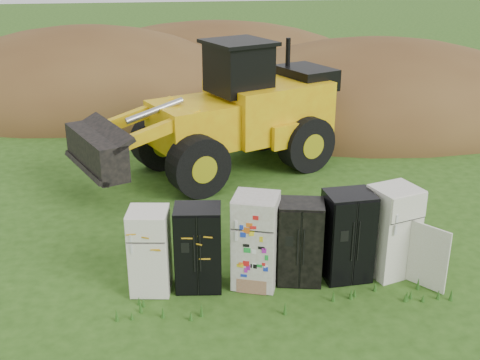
{
  "coord_description": "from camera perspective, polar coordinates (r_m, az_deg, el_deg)",
  "views": [
    {
      "loc": [
        -2.17,
        -10.3,
        6.36
      ],
      "look_at": [
        -0.5,
        2.0,
        1.41
      ],
      "focal_mm": 45.0,
      "sensor_mm": 36.0,
      "label": 1
    }
  ],
  "objects": [
    {
      "name": "fridge_black_right",
      "position": [
        12.16,
        10.14,
        -5.23
      ],
      "size": [
        0.97,
        0.82,
        1.83
      ],
      "primitive_type": null,
      "rotation": [
        0.0,
        0.0,
        0.07
      ],
      "color": "black",
      "rests_on": "ground"
    },
    {
      "name": "fridge_black_side",
      "position": [
        11.69,
        -3.98,
        -6.43
      ],
      "size": [
        0.96,
        0.8,
        1.7
      ],
      "primitive_type": null,
      "rotation": [
        0.0,
        0.0,
        -0.11
      ],
      "color": "black",
      "rests_on": "ground"
    },
    {
      "name": "fridge_leftmost",
      "position": [
        11.68,
        -8.56,
        -6.67
      ],
      "size": [
        0.84,
        0.82,
        1.7
      ],
      "primitive_type": null,
      "rotation": [
        0.0,
        0.0,
        -0.14
      ],
      "color": "white",
      "rests_on": "ground"
    },
    {
      "name": "wheel_loader",
      "position": [
        17.1,
        -2.86,
        6.55
      ],
      "size": [
        8.42,
        6.09,
        3.78
      ],
      "primitive_type": null,
      "rotation": [
        0.0,
        0.0,
        0.42
      ],
      "color": "#E1BA0F",
      "rests_on": "ground"
    },
    {
      "name": "ground",
      "position": [
        12.3,
        3.61,
        -9.45
      ],
      "size": [
        120.0,
        120.0,
        0.0
      ],
      "primitive_type": "plane",
      "color": "#264913",
      "rests_on": "ground"
    },
    {
      "name": "dirt_mound_back",
      "position": [
        29.86,
        -2.49,
        9.42
      ],
      "size": [
        15.63,
        10.42,
        5.65
      ],
      "primitive_type": "ellipsoid",
      "color": "#4E3119",
      "rests_on": "ground"
    },
    {
      "name": "dirt_mound_right",
      "position": [
        24.47,
        12.53,
        6.15
      ],
      "size": [
        14.29,
        10.48,
        5.87
      ],
      "primitive_type": "ellipsoid",
      "color": "#4E3119",
      "rests_on": "ground"
    },
    {
      "name": "fridge_sticker",
      "position": [
        11.72,
        1.48,
        -5.78
      ],
      "size": [
        1.05,
        1.01,
        1.89
      ],
      "primitive_type": null,
      "rotation": [
        0.0,
        0.0,
        -0.33
      ],
      "color": "silver",
      "rests_on": "ground"
    },
    {
      "name": "fridge_open_door",
      "position": [
        12.47,
        14.25,
        -4.72
      ],
      "size": [
        1.05,
        1.01,
        1.88
      ],
      "primitive_type": null,
      "rotation": [
        0.0,
        0.0,
        0.31
      ],
      "color": "white",
      "rests_on": "ground"
    },
    {
      "name": "fridge_dark_mid",
      "position": [
        11.94,
        5.72,
        -5.86
      ],
      "size": [
        0.99,
        0.87,
        1.7
      ],
      "primitive_type": null,
      "rotation": [
        0.0,
        0.0,
        -0.21
      ],
      "color": "black",
      "rests_on": "ground"
    },
    {
      "name": "dirt_mound_left",
      "position": [
        26.58,
        -14.13,
        7.24
      ],
      "size": [
        13.69,
        10.27,
        6.3
      ],
      "primitive_type": "ellipsoid",
      "color": "#4E3119",
      "rests_on": "ground"
    }
  ]
}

